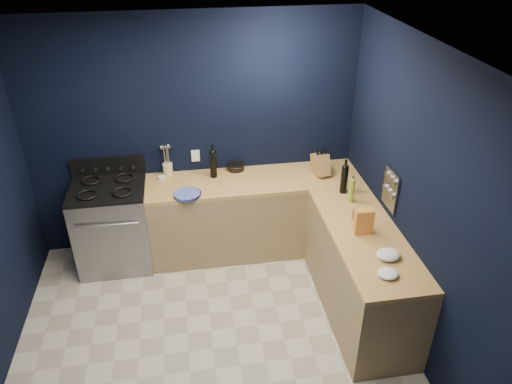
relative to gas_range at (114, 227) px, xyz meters
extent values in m
cube|color=#BCB7A5|center=(0.93, -1.42, -0.47)|extent=(3.50, 3.50, 0.02)
cube|color=silver|center=(0.93, -1.42, 2.15)|extent=(3.50, 3.50, 0.02)
cube|color=black|center=(0.93, 0.34, 0.84)|extent=(3.50, 0.02, 2.60)
cube|color=black|center=(2.69, -1.42, 0.84)|extent=(0.02, 3.50, 2.60)
cube|color=#988156|center=(1.53, 0.02, -0.03)|extent=(2.30, 0.63, 0.86)
cube|color=olive|center=(1.53, 0.02, 0.42)|extent=(2.30, 0.63, 0.04)
cube|color=#988156|center=(2.37, -1.13, -0.03)|extent=(0.63, 1.67, 0.86)
cube|color=olive|center=(2.37, -1.13, 0.42)|extent=(0.63, 1.67, 0.04)
cube|color=gray|center=(0.00, 0.00, 0.00)|extent=(0.76, 0.66, 0.92)
cube|color=black|center=(0.00, -0.32, -0.01)|extent=(0.59, 0.02, 0.42)
cube|color=black|center=(0.00, 0.00, 0.48)|extent=(0.76, 0.66, 0.03)
cube|color=black|center=(0.00, 0.30, 0.58)|extent=(0.76, 0.06, 0.20)
cube|color=gray|center=(2.67, -0.87, 0.72)|extent=(0.02, 0.28, 0.38)
cube|color=white|center=(0.93, 0.32, 0.62)|extent=(0.09, 0.02, 0.13)
cylinder|color=#3F52A6|center=(0.81, -0.22, 0.46)|extent=(0.28, 0.28, 0.03)
cylinder|color=white|center=(0.55, 0.18, 0.46)|extent=(0.09, 0.09, 0.03)
cylinder|color=beige|center=(0.62, 0.27, 0.51)|extent=(0.12, 0.12, 0.13)
cylinder|color=black|center=(1.11, 0.14, 0.59)|extent=(0.07, 0.07, 0.30)
cylinder|color=black|center=(1.36, 0.27, 0.48)|extent=(0.21, 0.21, 0.07)
cube|color=olive|center=(2.26, 0.02, 0.56)|extent=(0.18, 0.29, 0.29)
cylinder|color=black|center=(2.39, -0.40, 0.59)|extent=(0.09, 0.09, 0.29)
cylinder|color=#91AB35|center=(2.40, -0.58, 0.57)|extent=(0.07, 0.07, 0.25)
cylinder|color=olive|center=(2.33, -0.89, 0.49)|extent=(0.06, 0.06, 0.11)
cylinder|color=olive|center=(2.44, -0.89, 0.49)|extent=(0.05, 0.05, 0.09)
cube|color=red|center=(2.33, -1.11, 0.56)|extent=(0.17, 0.08, 0.24)
ellipsoid|color=white|center=(2.42, -1.49, 0.47)|extent=(0.25, 0.23, 0.07)
ellipsoid|color=white|center=(2.33, -1.71, 0.47)|extent=(0.17, 0.15, 0.05)
camera|label=1|loc=(0.83, -4.47, 2.97)|focal=34.04mm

